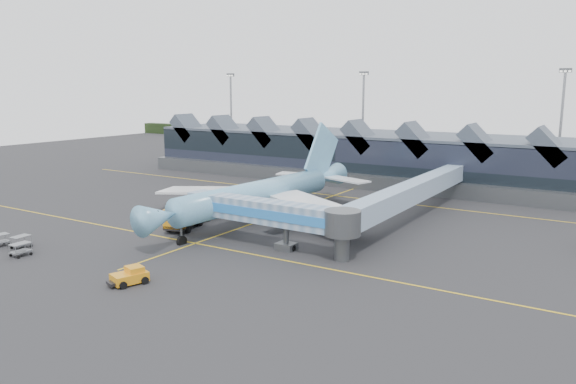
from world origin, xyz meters
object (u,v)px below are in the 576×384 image
Objects in this scene: main_airliner at (262,193)px; fuel_truck at (190,211)px; pushback_tug at (130,276)px; jet_bridge at (279,215)px.

fuel_truck is (-6.60, -7.77, -1.92)m from main_airliner.
main_airliner is at bearing 117.25° from pushback_tug.
jet_bridge is 16.70m from fuel_truck.
main_airliner is 14.38m from jet_bridge.
main_airliner reaches higher than fuel_truck.
pushback_tug is at bearing -79.72° from fuel_truck.
main_airliner is 10.36× the size of pushback_tug.
jet_bridge is at bearing -43.11° from main_airliner.
fuel_truck is at bearing 136.62° from pushback_tug.
fuel_truck is (-16.34, 2.81, -1.99)m from jet_bridge.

